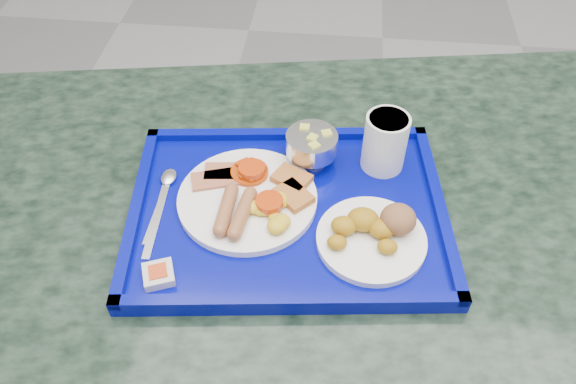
# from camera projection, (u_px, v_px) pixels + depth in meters

# --- Properties ---
(table) EXTENTS (1.43, 1.08, 0.81)m
(table) POSITION_uv_depth(u_px,v_px,m) (310.00, 285.00, 1.07)
(table) COLOR slate
(table) RESTS_ON floor
(tray) EXTENTS (0.54, 0.42, 0.03)m
(tray) POSITION_uv_depth(u_px,v_px,m) (288.00, 212.00, 0.90)
(tray) COLOR #03088B
(tray) RESTS_ON table
(main_plate) EXTENTS (0.22, 0.22, 0.04)m
(main_plate) POSITION_uv_depth(u_px,v_px,m) (251.00, 198.00, 0.90)
(main_plate) COLOR white
(main_plate) RESTS_ON tray
(bread_plate) EXTENTS (0.17, 0.17, 0.05)m
(bread_plate) POSITION_uv_depth(u_px,v_px,m) (374.00, 232.00, 0.84)
(bread_plate) COLOR white
(bread_plate) RESTS_ON tray
(fruit_bowl) EXTENTS (0.09, 0.09, 0.06)m
(fruit_bowl) POSITION_uv_depth(u_px,v_px,m) (312.00, 144.00, 0.94)
(fruit_bowl) COLOR silver
(fruit_bowl) RESTS_ON tray
(juice_cup) EXTENTS (0.07, 0.07, 0.10)m
(juice_cup) POSITION_uv_depth(u_px,v_px,m) (385.00, 141.00, 0.93)
(juice_cup) COLOR white
(juice_cup) RESTS_ON tray
(spoon) EXTENTS (0.03, 0.16, 0.01)m
(spoon) POSITION_uv_depth(u_px,v_px,m) (165.00, 187.00, 0.93)
(spoon) COLOR silver
(spoon) RESTS_ON tray
(knife) EXTENTS (0.02, 0.18, 0.00)m
(knife) POSITION_uv_depth(u_px,v_px,m) (158.00, 214.00, 0.89)
(knife) COLOR silver
(knife) RESTS_ON tray
(jam_packet) EXTENTS (0.06, 0.06, 0.02)m
(jam_packet) POSITION_uv_depth(u_px,v_px,m) (159.00, 274.00, 0.80)
(jam_packet) COLOR silver
(jam_packet) RESTS_ON tray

